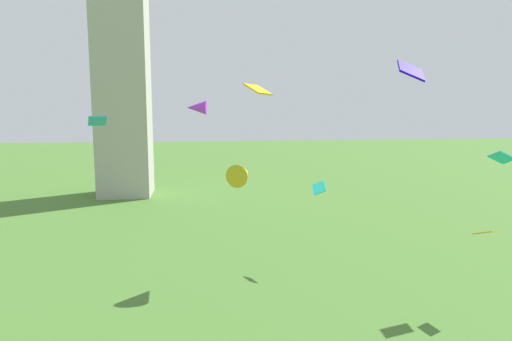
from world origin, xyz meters
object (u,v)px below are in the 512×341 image
(kite_flying_2, at_px, (502,158))
(kite_flying_6, at_px, (258,89))
(kite_flying_0, at_px, (319,188))
(kite_flying_5, at_px, (97,121))
(kite_flying_1, at_px, (485,232))
(kite_flying_4, at_px, (411,70))
(kite_flying_9, at_px, (196,108))
(kite_flying_8, at_px, (242,174))

(kite_flying_2, relative_size, kite_flying_6, 0.85)
(kite_flying_0, distance_m, kite_flying_5, 15.25)
(kite_flying_1, bearing_deg, kite_flying_4, -94.44)
(kite_flying_6, bearing_deg, kite_flying_0, 106.44)
(kite_flying_9, bearing_deg, kite_flying_2, 91.68)
(kite_flying_6, distance_m, kite_flying_8, 6.27)
(kite_flying_0, distance_m, kite_flying_9, 10.35)
(kite_flying_4, relative_size, kite_flying_9, 1.41)
(kite_flying_2, bearing_deg, kite_flying_4, 20.94)
(kite_flying_9, bearing_deg, kite_flying_5, -126.28)
(kite_flying_2, xyz_separation_m, kite_flying_4, (-7.67, -5.25, 4.40))
(kite_flying_5, relative_size, kite_flying_9, 1.54)
(kite_flying_2, distance_m, kite_flying_4, 10.29)
(kite_flying_4, xyz_separation_m, kite_flying_8, (-6.27, 9.85, -5.78))
(kite_flying_8, bearing_deg, kite_flying_0, -140.32)
(kite_flying_4, height_order, kite_flying_5, kite_flying_4)
(kite_flying_0, bearing_deg, kite_flying_1, -133.53)
(kite_flying_1, height_order, kite_flying_6, kite_flying_6)
(kite_flying_1, xyz_separation_m, kite_flying_2, (1.85, 1.95, 3.64))
(kite_flying_1, xyz_separation_m, kite_flying_4, (-5.82, -3.31, 8.04))
(kite_flying_9, bearing_deg, kite_flying_4, 59.69)
(kite_flying_1, relative_size, kite_flying_6, 0.70)
(kite_flying_9, bearing_deg, kite_flying_6, 83.76)
(kite_flying_6, bearing_deg, kite_flying_4, 11.92)
(kite_flying_4, distance_m, kite_flying_6, 8.48)
(kite_flying_0, bearing_deg, kite_flying_4, -169.26)
(kite_flying_0, xyz_separation_m, kite_flying_2, (8.80, -5.91, 2.61))
(kite_flying_1, height_order, kite_flying_8, kite_flying_8)
(kite_flying_4, height_order, kite_flying_8, kite_flying_4)
(kite_flying_1, distance_m, kite_flying_9, 16.53)
(kite_flying_8, bearing_deg, kite_flying_5, 4.31)
(kite_flying_0, relative_size, kite_flying_4, 0.81)
(kite_flying_2, relative_size, kite_flying_9, 1.25)
(kite_flying_6, height_order, kite_flying_8, kite_flying_6)
(kite_flying_0, xyz_separation_m, kite_flying_5, (-14.44, 2.25, 4.34))
(kite_flying_2, xyz_separation_m, kite_flying_9, (-16.64, 1.78, 2.73))
(kite_flying_2, bearing_deg, kite_flying_8, -31.68)
(kite_flying_0, xyz_separation_m, kite_flying_8, (-5.15, -1.32, 1.23))
(kite_flying_5, height_order, kite_flying_9, kite_flying_9)
(kite_flying_0, distance_m, kite_flying_6, 9.24)
(kite_flying_2, height_order, kite_flying_4, kite_flying_4)
(kite_flying_6, xyz_separation_m, kite_flying_8, (-0.56, 3.63, -5.09))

